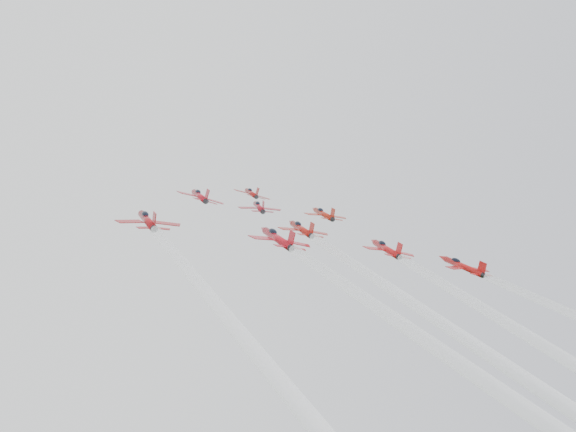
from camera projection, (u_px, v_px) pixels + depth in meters
name	position (u px, v px, depth m)	size (l,w,h in m)	color
jet_lead	(251.00, 193.00, 146.61)	(8.88, 11.24, 7.57)	maroon
jet_row2_left	(200.00, 196.00, 127.28)	(9.84, 12.46, 8.39)	#A30F1B
jet_row2_center	(259.00, 207.00, 127.59)	(8.73, 11.06, 7.45)	maroon
jet_row2_right	(323.00, 214.00, 135.19)	(9.41, 11.92, 8.02)	#A31D0F
jet_center	(429.00, 319.00, 69.66)	(9.25, 85.56, 54.83)	#A2160F
jet_rear_farleft	(198.00, 341.00, 50.62)	(9.54, 88.17, 56.51)	maroon
jet_rear_left	(445.00, 380.00, 52.50)	(10.27, 94.91, 60.83)	#AD101B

